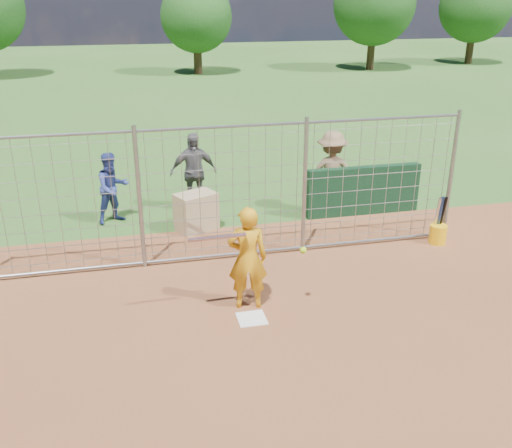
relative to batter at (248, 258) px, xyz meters
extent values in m
plane|color=#2D591E|center=(-0.03, -0.21, -0.84)|extent=(100.00, 100.00, 0.00)
cube|color=silver|center=(-0.03, -0.41, -0.83)|extent=(0.43, 0.43, 0.02)
cube|color=#11381E|center=(3.37, 3.39, -0.29)|extent=(2.60, 0.20, 1.10)
imported|color=orange|center=(0.00, 0.00, 0.00)|extent=(0.67, 0.50, 1.68)
imported|color=navy|center=(-2.04, 4.18, -0.07)|extent=(0.93, 0.86, 1.54)
imported|color=#535357|center=(-0.26, 4.48, 0.06)|extent=(1.09, 0.53, 1.80)
imported|color=brown|center=(2.71, 3.69, 0.08)|extent=(1.31, 0.91, 1.85)
cube|color=tan|center=(-0.37, 3.32, -0.44)|extent=(0.96, 0.83, 0.80)
cylinder|color=silver|center=(-0.49, -0.18, 0.48)|extent=(0.86, 0.09, 0.06)
sphere|color=#ADE217|center=(0.82, -0.22, 0.15)|extent=(0.10, 0.10, 0.10)
cylinder|color=#FFB90D|center=(4.20, 1.54, -0.65)|extent=(0.34, 0.34, 0.38)
cylinder|color=silver|center=(4.15, 1.59, -0.29)|extent=(0.10, 0.24, 0.84)
cylinder|color=navy|center=(4.22, 1.59, -0.29)|extent=(0.06, 0.15, 0.85)
cylinder|color=black|center=(4.27, 1.59, -0.29)|extent=(0.06, 0.21, 0.85)
cylinder|color=gray|center=(-1.53, 1.79, 0.46)|extent=(0.08, 0.08, 2.60)
cylinder|color=gray|center=(1.47, 1.79, 0.46)|extent=(0.08, 0.08, 2.60)
cylinder|color=gray|center=(4.47, 1.79, 0.46)|extent=(0.08, 0.08, 2.60)
cylinder|color=gray|center=(-0.03, 1.79, 1.66)|extent=(9.00, 0.05, 0.05)
cylinder|color=gray|center=(-0.03, 1.79, -0.76)|extent=(9.00, 0.05, 0.05)
cube|color=gray|center=(-0.03, 1.79, 0.41)|extent=(9.00, 0.02, 2.50)
cylinder|color=#3F2B19|center=(2.97, 27.79, 0.24)|extent=(0.50, 0.50, 2.16)
sphere|color=#26561E|center=(2.97, 27.79, 2.46)|extent=(4.20, 4.20, 4.20)
cylinder|color=#3F2B19|center=(13.97, 27.29, 0.45)|extent=(0.50, 0.50, 2.59)
sphere|color=#26561E|center=(13.97, 27.29, 3.12)|extent=(5.04, 5.04, 5.04)
cylinder|color=#3F2B19|center=(21.97, 28.79, 0.38)|extent=(0.50, 0.50, 2.45)
sphere|color=#26561E|center=(21.97, 28.79, 2.90)|extent=(4.76, 4.76, 4.76)
camera|label=1|loc=(-1.66, -7.75, 3.81)|focal=40.00mm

